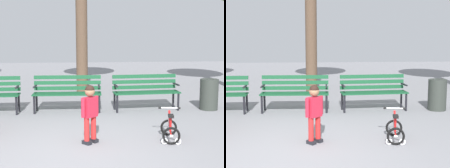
% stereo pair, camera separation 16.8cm
% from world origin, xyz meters
% --- Properties ---
extents(ground, '(36.00, 36.00, 0.00)m').
position_xyz_m(ground, '(0.00, 0.00, 0.00)').
color(ground, gray).
extents(park_bench_left, '(1.62, 0.52, 0.85)m').
position_xyz_m(park_bench_left, '(-0.07, 3.06, 0.51)').
color(park_bench_left, '#144728').
rests_on(park_bench_left, ground).
extents(park_bench_right, '(1.63, 0.56, 0.85)m').
position_xyz_m(park_bench_right, '(1.82, 3.05, 0.51)').
color(park_bench_right, '#144728').
rests_on(park_bench_right, ground).
extents(child_standing, '(0.30, 0.28, 0.99)m').
position_xyz_m(child_standing, '(0.37, 0.55, 0.58)').
color(child_standing, red).
rests_on(child_standing, ground).
extents(kids_bicycle, '(0.45, 0.61, 0.54)m').
position_xyz_m(kids_bicycle, '(1.75, 0.58, 0.20)').
color(kids_bicycle, black).
rests_on(kids_bicycle, ground).
extents(trash_bin, '(0.44, 0.44, 0.75)m').
position_xyz_m(trash_bin, '(3.37, 2.90, 0.38)').
color(trash_bin, '#2D332D').
rests_on(trash_bin, ground).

